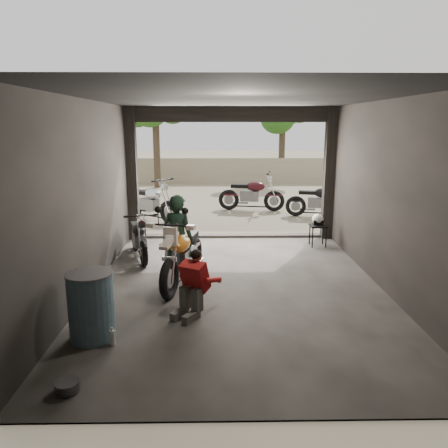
{
  "coord_description": "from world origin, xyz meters",
  "views": [
    {
      "loc": [
        -0.36,
        -7.15,
        2.8
      ],
      "look_at": [
        -0.22,
        0.6,
        1.02
      ],
      "focal_mm": 35.0,
      "sensor_mm": 36.0,
      "label": 1
    }
  ],
  "objects_px": {
    "main_bike": "(183,251)",
    "helmet": "(318,219)",
    "left_bike": "(139,235)",
    "oil_drum": "(91,307)",
    "mechanic": "(191,286)",
    "sign_post": "(344,173)",
    "rider": "(178,239)",
    "outside_bike_c": "(319,198)",
    "outside_bike_a": "(150,199)",
    "stool": "(318,228)",
    "outside_bike_b": "(251,191)"
  },
  "relations": [
    {
      "from": "main_bike",
      "to": "helmet",
      "type": "relative_size",
      "value": 6.72
    },
    {
      "from": "left_bike",
      "to": "oil_drum",
      "type": "distance_m",
      "value": 3.61
    },
    {
      "from": "main_bike",
      "to": "mechanic",
      "type": "xyz_separation_m",
      "value": [
        0.22,
        -1.35,
        -0.14
      ]
    },
    {
      "from": "sign_post",
      "to": "rider",
      "type": "bearing_deg",
      "value": -118.32
    },
    {
      "from": "helmet",
      "to": "sign_post",
      "type": "relative_size",
      "value": 0.12
    },
    {
      "from": "outside_bike_c",
      "to": "left_bike",
      "type": "bearing_deg",
      "value": 143.39
    },
    {
      "from": "main_bike",
      "to": "outside_bike_a",
      "type": "xyz_separation_m",
      "value": [
        -1.35,
        5.32,
        0.02
      ]
    },
    {
      "from": "outside_bike_a",
      "to": "stool",
      "type": "height_order",
      "value": "outside_bike_a"
    },
    {
      "from": "left_bike",
      "to": "stool",
      "type": "bearing_deg",
      "value": -6.46
    },
    {
      "from": "stool",
      "to": "sign_post",
      "type": "xyz_separation_m",
      "value": [
        1.07,
        1.91,
        1.07
      ]
    },
    {
      "from": "sign_post",
      "to": "left_bike",
      "type": "bearing_deg",
      "value": -135.58
    },
    {
      "from": "oil_drum",
      "to": "rider",
      "type": "bearing_deg",
      "value": 65.91
    },
    {
      "from": "rider",
      "to": "sign_post",
      "type": "bearing_deg",
      "value": -110.22
    },
    {
      "from": "outside_bike_a",
      "to": "main_bike",
      "type": "bearing_deg",
      "value": -127.01
    },
    {
      "from": "stool",
      "to": "left_bike",
      "type": "bearing_deg",
      "value": -168.43
    },
    {
      "from": "left_bike",
      "to": "outside_bike_b",
      "type": "xyz_separation_m",
      "value": [
        2.79,
        5.19,
        0.12
      ]
    },
    {
      "from": "outside_bike_b",
      "to": "mechanic",
      "type": "distance_m",
      "value": 8.26
    },
    {
      "from": "outside_bike_c",
      "to": "helmet",
      "type": "relative_size",
      "value": 6.35
    },
    {
      "from": "left_bike",
      "to": "rider",
      "type": "distance_m",
      "value": 1.77
    },
    {
      "from": "outside_bike_c",
      "to": "oil_drum",
      "type": "height_order",
      "value": "outside_bike_c"
    },
    {
      "from": "oil_drum",
      "to": "sign_post",
      "type": "distance_m",
      "value": 8.18
    },
    {
      "from": "rider",
      "to": "helmet",
      "type": "xyz_separation_m",
      "value": [
        3.03,
        2.33,
        -0.16
      ]
    },
    {
      "from": "oil_drum",
      "to": "sign_post",
      "type": "xyz_separation_m",
      "value": [
        5.07,
        6.34,
        1.06
      ]
    },
    {
      "from": "rider",
      "to": "outside_bike_c",
      "type": "bearing_deg",
      "value": -100.16
    },
    {
      "from": "outside_bike_b",
      "to": "outside_bike_c",
      "type": "distance_m",
      "value": 2.26
    },
    {
      "from": "outside_bike_c",
      "to": "sign_post",
      "type": "distance_m",
      "value": 1.7
    },
    {
      "from": "rider",
      "to": "left_bike",
      "type": "bearing_deg",
      "value": -32.32
    },
    {
      "from": "main_bike",
      "to": "helmet",
      "type": "distance_m",
      "value": 3.83
    },
    {
      "from": "left_bike",
      "to": "helmet",
      "type": "relative_size",
      "value": 5.51
    },
    {
      "from": "outside_bike_b",
      "to": "outside_bike_c",
      "type": "xyz_separation_m",
      "value": [
        1.99,
        -1.07,
        -0.04
      ]
    },
    {
      "from": "outside_bike_b",
      "to": "outside_bike_c",
      "type": "bearing_deg",
      "value": -107.86
    },
    {
      "from": "outside_bike_c",
      "to": "main_bike",
      "type": "bearing_deg",
      "value": 159.38
    },
    {
      "from": "helmet",
      "to": "stool",
      "type": "bearing_deg",
      "value": -76.35
    },
    {
      "from": "main_bike",
      "to": "sign_post",
      "type": "relative_size",
      "value": 0.82
    },
    {
      "from": "stool",
      "to": "helmet",
      "type": "xyz_separation_m",
      "value": [
        -0.01,
        0.05,
        0.2
      ]
    },
    {
      "from": "outside_bike_a",
      "to": "mechanic",
      "type": "bearing_deg",
      "value": -128.0
    },
    {
      "from": "outside_bike_a",
      "to": "oil_drum",
      "type": "relative_size",
      "value": 2.04
    },
    {
      "from": "outside_bike_a",
      "to": "rider",
      "type": "bearing_deg",
      "value": -127.57
    },
    {
      "from": "outside_bike_a",
      "to": "outside_bike_b",
      "type": "height_order",
      "value": "outside_bike_b"
    },
    {
      "from": "main_bike",
      "to": "outside_bike_b",
      "type": "height_order",
      "value": "outside_bike_b"
    },
    {
      "from": "stool",
      "to": "oil_drum",
      "type": "distance_m",
      "value": 5.97
    },
    {
      "from": "main_bike",
      "to": "rider",
      "type": "xyz_separation_m",
      "value": [
        -0.08,
        0.12,
        0.18
      ]
    },
    {
      "from": "sign_post",
      "to": "helmet",
      "type": "bearing_deg",
      "value": -104.03
    },
    {
      "from": "main_bike",
      "to": "helmet",
      "type": "bearing_deg",
      "value": 53.83
    },
    {
      "from": "mechanic",
      "to": "helmet",
      "type": "bearing_deg",
      "value": 85.55
    },
    {
      "from": "main_bike",
      "to": "outside_bike_c",
      "type": "xyz_separation_m",
      "value": [
        3.74,
        5.69,
        -0.03
      ]
    },
    {
      "from": "mechanic",
      "to": "helmet",
      "type": "relative_size",
      "value": 3.48
    },
    {
      "from": "main_bike",
      "to": "outside_bike_c",
      "type": "distance_m",
      "value": 6.81
    },
    {
      "from": "outside_bike_b",
      "to": "sign_post",
      "type": "height_order",
      "value": "sign_post"
    },
    {
      "from": "outside_bike_b",
      "to": "sign_post",
      "type": "xyz_separation_m",
      "value": [
        2.28,
        -2.46,
        0.88
      ]
    }
  ]
}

